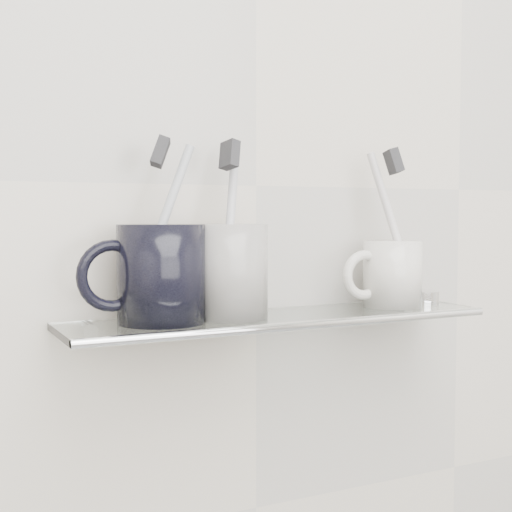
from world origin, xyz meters
TOP-DOWN VIEW (x-y plane):
  - wall_back at (0.00, 1.10)m, footprint 2.50×0.00m
  - shelf_glass at (0.00, 1.04)m, footprint 0.50×0.12m
  - shelf_rail at (0.00, 0.98)m, footprint 0.50×0.01m
  - bracket_left at (-0.21, 1.09)m, footprint 0.02×0.03m
  - bracket_right at (0.21, 1.09)m, footprint 0.02×0.03m
  - mug_left at (-0.14, 1.04)m, footprint 0.12×0.12m
  - mug_left_handle at (-0.19, 1.04)m, footprint 0.07×0.01m
  - toothbrush_left at (-0.14, 1.04)m, footprint 0.08×0.02m
  - bristles_left at (-0.14, 1.04)m, footprint 0.03×0.03m
  - mug_center at (-0.06, 1.04)m, footprint 0.11×0.11m
  - mug_center_handle at (-0.11, 1.04)m, footprint 0.07×0.01m
  - toothbrush_center at (-0.06, 1.04)m, footprint 0.05×0.05m
  - bristles_center at (-0.06, 1.04)m, footprint 0.02×0.03m
  - mug_right at (0.16, 1.04)m, footprint 0.09×0.09m
  - mug_right_handle at (0.12, 1.04)m, footprint 0.06×0.01m
  - toothbrush_right at (0.16, 1.04)m, footprint 0.06×0.05m
  - bristles_right at (0.16, 1.04)m, footprint 0.02×0.03m
  - chrome_cap at (0.21, 1.04)m, footprint 0.04×0.04m

SIDE VIEW (x-z plane):
  - bracket_left at x=-0.21m, z-range 1.08..1.09m
  - bracket_right at x=0.21m, z-range 1.08..1.09m
  - shelf_glass at x=0.00m, z-range 1.09..1.10m
  - shelf_rail at x=0.00m, z-range 1.09..1.10m
  - chrome_cap at x=0.21m, z-range 1.10..1.12m
  - mug_right at x=0.16m, z-range 1.10..1.18m
  - mug_right_handle at x=0.12m, z-range 1.11..1.17m
  - mug_center at x=-0.06m, z-range 1.10..1.20m
  - mug_center_handle at x=-0.11m, z-range 1.11..1.19m
  - mug_left at x=-0.14m, z-range 1.10..1.20m
  - mug_left_handle at x=-0.19m, z-range 1.11..1.19m
  - toothbrush_left at x=-0.14m, z-range 1.11..1.29m
  - toothbrush_center at x=-0.06m, z-range 1.11..1.29m
  - toothbrush_right at x=0.16m, z-range 1.11..1.29m
  - wall_back at x=0.00m, z-range 0.00..2.50m
  - bristles_left at x=-0.14m, z-range 1.26..1.30m
  - bristles_center at x=-0.06m, z-range 1.26..1.30m
  - bristles_right at x=0.16m, z-range 1.26..1.30m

